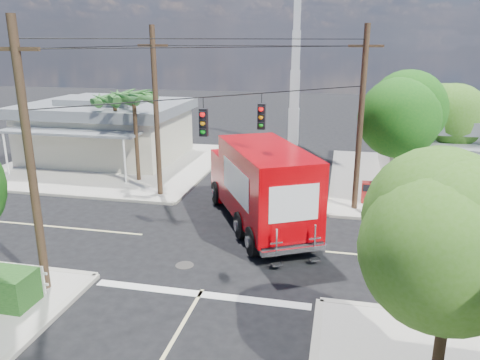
% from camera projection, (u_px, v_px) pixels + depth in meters
% --- Properties ---
extents(ground, '(120.00, 120.00, 0.00)m').
position_uv_depth(ground, '(230.00, 243.00, 19.84)').
color(ground, black).
rests_on(ground, ground).
extents(sidewalk_ne, '(14.12, 14.12, 0.14)m').
position_uv_depth(sidewalk_ne, '(451.00, 184.00, 27.76)').
color(sidewalk_ne, '#A9A398').
rests_on(sidewalk_ne, ground).
extents(sidewalk_nw, '(14.12, 14.12, 0.14)m').
position_uv_depth(sidewalk_nw, '(114.00, 164.00, 32.25)').
color(sidewalk_nw, '#A9A398').
rests_on(sidewalk_nw, ground).
extents(road_markings, '(32.00, 32.00, 0.01)m').
position_uv_depth(road_markings, '(221.00, 258.00, 18.46)').
color(road_markings, beige).
rests_on(road_markings, ground).
extents(building_nw, '(10.80, 10.20, 4.30)m').
position_uv_depth(building_nw, '(107.00, 128.00, 33.34)').
color(building_nw, beige).
rests_on(building_nw, sidewalk_nw).
extents(radio_tower, '(0.80, 0.80, 17.00)m').
position_uv_depth(radio_tower, '(295.00, 75.00, 36.84)').
color(radio_tower, silver).
rests_on(radio_tower, ground).
extents(tree_ne_front, '(4.21, 4.14, 6.66)m').
position_uv_depth(tree_ne_front, '(401.00, 113.00, 23.32)').
color(tree_ne_front, '#422D1C').
rests_on(tree_ne_front, sidewalk_ne).
extents(tree_ne_back, '(3.77, 3.66, 5.82)m').
position_uv_depth(tree_ne_back, '(447.00, 119.00, 25.00)').
color(tree_ne_back, '#422D1C').
rests_on(tree_ne_back, sidewalk_ne).
extents(tree_se, '(3.67, 3.54, 5.62)m').
position_uv_depth(tree_se, '(457.00, 236.00, 10.47)').
color(tree_se, '#422D1C').
rests_on(tree_se, sidewalk_se).
extents(palm_nw_front, '(3.01, 3.08, 5.59)m').
position_uv_depth(palm_nw_front, '(134.00, 98.00, 26.96)').
color(palm_nw_front, '#422D1C').
rests_on(palm_nw_front, sidewalk_nw).
extents(palm_nw_back, '(3.01, 3.08, 5.19)m').
position_uv_depth(palm_nw_back, '(114.00, 101.00, 28.88)').
color(palm_nw_back, '#422D1C').
rests_on(palm_nw_back, sidewalk_nw).
extents(utility_poles, '(12.00, 10.68, 9.00)m').
position_uv_depth(utility_poles, '(203.00, 126.00, 20.33)').
color(utility_poles, '#473321').
rests_on(utility_poles, ground).
extents(vending_boxes, '(1.90, 0.50, 1.10)m').
position_uv_depth(vending_boxes, '(380.00, 193.00, 24.11)').
color(vending_boxes, '#AE201D').
rests_on(vending_boxes, sidewalk_ne).
extents(delivery_truck, '(6.48, 9.08, 3.86)m').
position_uv_depth(delivery_truck, '(260.00, 185.00, 21.23)').
color(delivery_truck, black).
rests_on(delivery_truck, ground).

